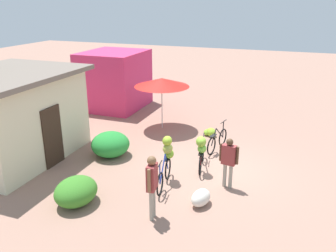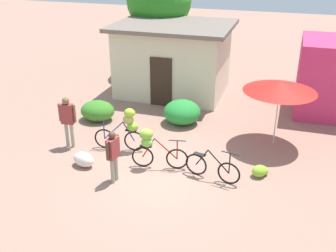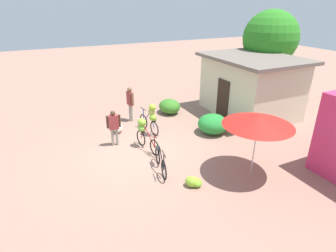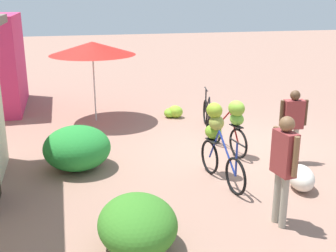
{
  "view_description": "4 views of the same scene",
  "coord_description": "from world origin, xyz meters",
  "px_view_note": "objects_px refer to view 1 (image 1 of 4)",
  "views": [
    {
      "loc": [
        -10.26,
        -2.38,
        5.25
      ],
      "look_at": [
        0.17,
        1.54,
        1.24
      ],
      "focal_mm": 37.74,
      "sensor_mm": 36.0,
      "label": 1
    },
    {
      "loc": [
        3.28,
        -9.38,
        6.17
      ],
      "look_at": [
        0.07,
        0.89,
        1.11
      ],
      "focal_mm": 42.57,
      "sensor_mm": 36.0,
      "label": 2
    },
    {
      "loc": [
        9.26,
        -3.25,
        5.48
      ],
      "look_at": [
        0.15,
        1.13,
        0.96
      ],
      "focal_mm": 29.78,
      "sensor_mm": 36.0,
      "label": 3
    },
    {
      "loc": [
        -8.32,
        3.72,
        3.35
      ],
      "look_at": [
        -0.19,
        1.67,
        0.74
      ],
      "focal_mm": 44.89,
      "sensor_mm": 36.0,
      "label": 4
    }
  ],
  "objects_px": {
    "bicycle_near_pile": "(202,150)",
    "bicycle_center_loaded": "(217,141)",
    "market_umbrella": "(162,82)",
    "building_low": "(9,116)",
    "shop_pink": "(115,80)",
    "banana_pile_on_ground": "(210,132)",
    "person_vendor": "(229,158)",
    "person_bystander": "(152,181)",
    "produce_sack": "(201,198)",
    "bicycle_leftmost": "(167,158)"
  },
  "relations": [
    {
      "from": "bicycle_leftmost",
      "to": "person_vendor",
      "type": "height_order",
      "value": "person_vendor"
    },
    {
      "from": "bicycle_leftmost",
      "to": "banana_pile_on_ground",
      "type": "distance_m",
      "value": 4.3
    },
    {
      "from": "person_vendor",
      "to": "person_bystander",
      "type": "xyz_separation_m",
      "value": [
        -2.23,
        1.45,
        0.12
      ]
    },
    {
      "from": "building_low",
      "to": "market_umbrella",
      "type": "height_order",
      "value": "building_low"
    },
    {
      "from": "person_bystander",
      "to": "person_vendor",
      "type": "bearing_deg",
      "value": -33.04
    },
    {
      "from": "bicycle_leftmost",
      "to": "bicycle_near_pile",
      "type": "bearing_deg",
      "value": -33.87
    },
    {
      "from": "bicycle_leftmost",
      "to": "person_vendor",
      "type": "xyz_separation_m",
      "value": [
        0.37,
        -1.78,
        0.12
      ]
    },
    {
      "from": "bicycle_center_loaded",
      "to": "person_vendor",
      "type": "height_order",
      "value": "person_vendor"
    },
    {
      "from": "shop_pink",
      "to": "person_vendor",
      "type": "bearing_deg",
      "value": -131.3
    },
    {
      "from": "banana_pile_on_ground",
      "to": "person_vendor",
      "type": "distance_m",
      "value": 4.22
    },
    {
      "from": "banana_pile_on_ground",
      "to": "person_vendor",
      "type": "height_order",
      "value": "person_vendor"
    },
    {
      "from": "market_umbrella",
      "to": "shop_pink",
      "type": "bearing_deg",
      "value": 57.85
    },
    {
      "from": "bicycle_near_pile",
      "to": "bicycle_center_loaded",
      "type": "xyz_separation_m",
      "value": [
        1.82,
        -0.11,
        -0.36
      ]
    },
    {
      "from": "person_bystander",
      "to": "banana_pile_on_ground",
      "type": "bearing_deg",
      "value": 0.47
    },
    {
      "from": "building_low",
      "to": "market_umbrella",
      "type": "relative_size",
      "value": 2.12
    },
    {
      "from": "building_low",
      "to": "person_vendor",
      "type": "bearing_deg",
      "value": -86.01
    },
    {
      "from": "bicycle_near_pile",
      "to": "market_umbrella",
      "type": "bearing_deg",
      "value": 38.7
    },
    {
      "from": "shop_pink",
      "to": "bicycle_near_pile",
      "type": "distance_m",
      "value": 8.23
    },
    {
      "from": "building_low",
      "to": "shop_pink",
      "type": "bearing_deg",
      "value": -2.75
    },
    {
      "from": "market_umbrella",
      "to": "produce_sack",
      "type": "relative_size",
      "value": 3.3
    },
    {
      "from": "market_umbrella",
      "to": "banana_pile_on_ground",
      "type": "height_order",
      "value": "market_umbrella"
    },
    {
      "from": "bicycle_near_pile",
      "to": "bicycle_center_loaded",
      "type": "distance_m",
      "value": 1.86
    },
    {
      "from": "building_low",
      "to": "market_umbrella",
      "type": "xyz_separation_m",
      "value": [
        4.61,
        -3.75,
        0.49
      ]
    },
    {
      "from": "bicycle_near_pile",
      "to": "bicycle_center_loaded",
      "type": "relative_size",
      "value": 1.02
    },
    {
      "from": "produce_sack",
      "to": "person_bystander",
      "type": "bearing_deg",
      "value": 135.87
    },
    {
      "from": "shop_pink",
      "to": "market_umbrella",
      "type": "bearing_deg",
      "value": -122.15
    },
    {
      "from": "person_bystander",
      "to": "bicycle_center_loaded",
      "type": "bearing_deg",
      "value": -6.43
    },
    {
      "from": "banana_pile_on_ground",
      "to": "produce_sack",
      "type": "bearing_deg",
      "value": -168.54
    },
    {
      "from": "shop_pink",
      "to": "banana_pile_on_ground",
      "type": "xyz_separation_m",
      "value": [
        -2.38,
        -5.61,
        -1.25
      ]
    },
    {
      "from": "shop_pink",
      "to": "market_umbrella",
      "type": "distance_m",
      "value": 4.09
    },
    {
      "from": "market_umbrella",
      "to": "banana_pile_on_ground",
      "type": "relative_size",
      "value": 3.48
    },
    {
      "from": "banana_pile_on_ground",
      "to": "bicycle_center_loaded",
      "type": "bearing_deg",
      "value": -155.24
    },
    {
      "from": "produce_sack",
      "to": "person_vendor",
      "type": "distance_m",
      "value": 1.49
    },
    {
      "from": "market_umbrella",
      "to": "produce_sack",
      "type": "distance_m",
      "value": 6.46
    },
    {
      "from": "bicycle_center_loaded",
      "to": "bicycle_near_pile",
      "type": "bearing_deg",
      "value": 176.68
    },
    {
      "from": "banana_pile_on_ground",
      "to": "shop_pink",
      "type": "bearing_deg",
      "value": 67.02
    },
    {
      "from": "market_umbrella",
      "to": "bicycle_center_loaded",
      "type": "relative_size",
      "value": 1.41
    },
    {
      "from": "bicycle_leftmost",
      "to": "bicycle_center_loaded",
      "type": "distance_m",
      "value": 3.12
    },
    {
      "from": "building_low",
      "to": "banana_pile_on_ground",
      "type": "bearing_deg",
      "value": -53.52
    },
    {
      "from": "market_umbrella",
      "to": "person_bystander",
      "type": "bearing_deg",
      "value": -160.57
    },
    {
      "from": "person_vendor",
      "to": "person_bystander",
      "type": "relative_size",
      "value": 0.9
    },
    {
      "from": "market_umbrella",
      "to": "person_vendor",
      "type": "relative_size",
      "value": 1.5
    },
    {
      "from": "building_low",
      "to": "bicycle_center_loaded",
      "type": "xyz_separation_m",
      "value": [
        3.1,
        -6.52,
        -1.16
      ]
    },
    {
      "from": "shop_pink",
      "to": "produce_sack",
      "type": "bearing_deg",
      "value": -138.35
    },
    {
      "from": "market_umbrella",
      "to": "bicycle_center_loaded",
      "type": "height_order",
      "value": "market_umbrella"
    },
    {
      "from": "building_low",
      "to": "shop_pink",
      "type": "height_order",
      "value": "building_low"
    },
    {
      "from": "shop_pink",
      "to": "person_vendor",
      "type": "xyz_separation_m",
      "value": [
        -6.25,
        -7.11,
        -0.48
      ]
    },
    {
      "from": "bicycle_leftmost",
      "to": "produce_sack",
      "type": "height_order",
      "value": "bicycle_leftmost"
    },
    {
      "from": "person_bystander",
      "to": "bicycle_near_pile",
      "type": "bearing_deg",
      "value": -8.3
    },
    {
      "from": "shop_pink",
      "to": "banana_pile_on_ground",
      "type": "relative_size",
      "value": 4.82
    }
  ]
}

